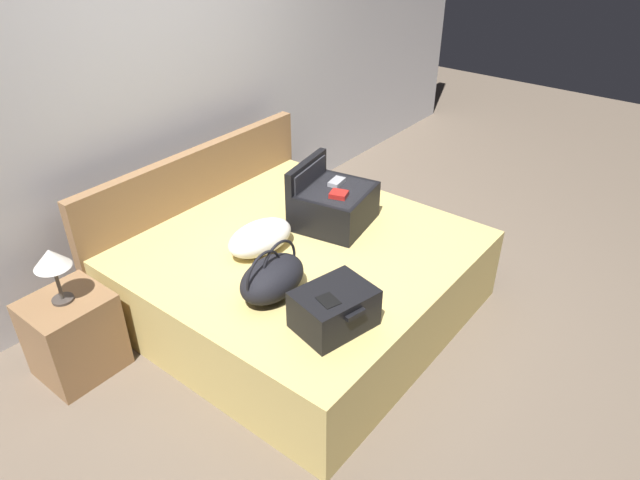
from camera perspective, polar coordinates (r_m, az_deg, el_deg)
ground_plane at (r=3.72m, az=3.19°, el=-9.31°), size 12.00×12.00×0.00m
back_wall at (r=4.12m, az=-15.87°, el=14.65°), size 8.00×0.10×2.60m
bed at (r=3.75m, az=-1.69°, el=-3.89°), size 1.92×1.87×0.51m
headboard at (r=4.24m, az=-11.92°, el=3.15°), size 1.96×0.08×0.90m
hard_case_large at (r=3.78m, az=1.35°, el=3.72°), size 0.56×0.54×0.41m
hard_case_medium at (r=2.92m, az=1.41°, el=-6.86°), size 0.45×0.38×0.22m
duffel_bag at (r=3.13m, az=-4.80°, el=-3.77°), size 0.44×0.30×0.31m
pillow_near_headboard at (r=3.53m, az=-6.00°, el=0.25°), size 0.48×0.31×0.19m
nightstand at (r=3.61m, az=-23.41°, el=-8.73°), size 0.44×0.40×0.51m
table_lamp at (r=3.32m, az=-25.29°, el=-1.89°), size 0.20×0.20×0.33m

